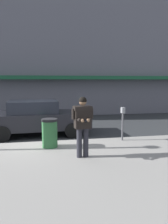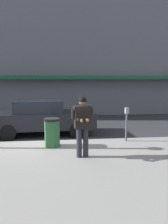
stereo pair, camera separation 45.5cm
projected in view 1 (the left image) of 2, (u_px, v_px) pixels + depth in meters
The scene contains 8 objects.
ground_plane at pixel (35, 144), 8.38m from camera, with size 80.00×80.00×0.00m, color #2B2D30.
sidewalk at pixel (70, 170), 5.77m from camera, with size 32.00×5.30×0.14m, color gray.
curb_paint_line at pixel (61, 142), 8.60m from camera, with size 28.00×0.12×0.01m, color silver.
storefront_facade at pixel (51, 29), 15.94m from camera, with size 28.00×4.70×12.36m.
parked_sedan_mid at pixel (37, 117), 9.63m from camera, with size 4.56×2.05×1.54m.
man_texting_on_phone at pixel (83, 120), 6.36m from camera, with size 0.65×0.60×1.81m.
parking_meter at pixel (123, 119), 8.24m from camera, with size 0.12×0.18×1.27m.
trash_bin at pixel (50, 133), 7.45m from camera, with size 0.55×0.55×0.98m.
Camera 1 is at (0.37, -8.32, 2.40)m, focal length 35.00 mm.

